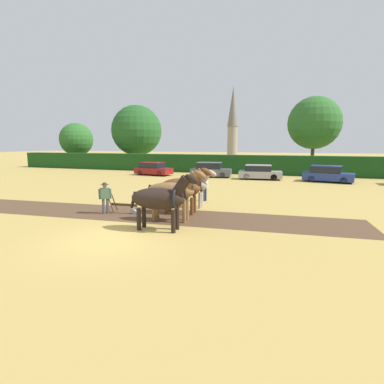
{
  "coord_description": "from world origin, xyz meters",
  "views": [
    {
      "loc": [
        6.39,
        -9.16,
        3.53
      ],
      "look_at": [
        1.34,
        5.11,
        1.1
      ],
      "focal_mm": 28.0,
      "sensor_mm": 36.0,
      "label": 1
    }
  ],
  "objects_px": {
    "plow": "(126,207)",
    "farmer_at_plow": "(105,196)",
    "draft_horse_lead_right": "(173,191)",
    "farmer_beside_team": "(205,186)",
    "church_spire": "(233,121)",
    "parked_car_far_left": "(153,169)",
    "tree_far_left": "(76,140)",
    "draft_horse_lead_left": "(161,199)",
    "parked_car_center_left": "(260,172)",
    "tree_left": "(137,131)",
    "tree_center_left": "(314,123)",
    "parked_car_left": "(210,170)",
    "draft_horse_trail_right": "(190,185)",
    "parked_car_center": "(327,174)",
    "draft_horse_trail_left": "(182,187)"
  },
  "relations": [
    {
      "from": "plow",
      "to": "farmer_at_plow",
      "type": "bearing_deg",
      "value": -163.93
    },
    {
      "from": "draft_horse_lead_right",
      "to": "farmer_beside_team",
      "type": "xyz_separation_m",
      "value": [
        -0.06,
        5.15,
        -0.45
      ]
    },
    {
      "from": "church_spire",
      "to": "parked_car_far_left",
      "type": "xyz_separation_m",
      "value": [
        -0.7,
        -40.1,
        -8.12
      ]
    },
    {
      "from": "tree_far_left",
      "to": "draft_horse_lead_left",
      "type": "height_order",
      "value": "tree_far_left"
    },
    {
      "from": "farmer_at_plow",
      "to": "parked_car_center_left",
      "type": "xyz_separation_m",
      "value": [
        5.59,
        17.91,
        -0.21
      ]
    },
    {
      "from": "tree_far_left",
      "to": "parked_car_center_left",
      "type": "height_order",
      "value": "tree_far_left"
    },
    {
      "from": "draft_horse_lead_right",
      "to": "farmer_at_plow",
      "type": "height_order",
      "value": "draft_horse_lead_right"
    },
    {
      "from": "tree_left",
      "to": "farmer_at_plow",
      "type": "distance_m",
      "value": 31.78
    },
    {
      "from": "tree_center_left",
      "to": "parked_car_left",
      "type": "distance_m",
      "value": 15.95
    },
    {
      "from": "parked_car_left",
      "to": "farmer_beside_team",
      "type": "bearing_deg",
      "value": -81.31
    },
    {
      "from": "tree_center_left",
      "to": "draft_horse_trail_right",
      "type": "distance_m",
      "value": 27.49
    },
    {
      "from": "draft_horse_lead_left",
      "to": "farmer_at_plow",
      "type": "distance_m",
      "value": 4.35
    },
    {
      "from": "church_spire",
      "to": "parked_car_far_left",
      "type": "height_order",
      "value": "church_spire"
    },
    {
      "from": "farmer_at_plow",
      "to": "parked_car_far_left",
      "type": "xyz_separation_m",
      "value": [
        -6.47,
        18.16,
        -0.21
      ]
    },
    {
      "from": "farmer_beside_team",
      "to": "parked_car_far_left",
      "type": "distance_m",
      "value": 16.68
    },
    {
      "from": "farmer_at_plow",
      "to": "parked_car_far_left",
      "type": "relative_size",
      "value": 0.36
    },
    {
      "from": "draft_horse_lead_left",
      "to": "farmer_at_plow",
      "type": "height_order",
      "value": "draft_horse_lead_left"
    },
    {
      "from": "tree_center_left",
      "to": "parked_car_center",
      "type": "distance_m",
      "value": 12.36
    },
    {
      "from": "farmer_at_plow",
      "to": "draft_horse_lead_right",
      "type": "bearing_deg",
      "value": 49.85
    },
    {
      "from": "farmer_beside_team",
      "to": "parked_car_left",
      "type": "relative_size",
      "value": 0.37
    },
    {
      "from": "church_spire",
      "to": "parked_car_center_left",
      "type": "height_order",
      "value": "church_spire"
    },
    {
      "from": "draft_horse_trail_left",
      "to": "farmer_at_plow",
      "type": "xyz_separation_m",
      "value": [
        -3.68,
        -1.41,
        -0.42
      ]
    },
    {
      "from": "draft_horse_lead_right",
      "to": "parked_car_center",
      "type": "relative_size",
      "value": 0.64
    },
    {
      "from": "tree_far_left",
      "to": "draft_horse_lead_left",
      "type": "bearing_deg",
      "value": -45.4
    },
    {
      "from": "draft_horse_trail_left",
      "to": "parked_car_far_left",
      "type": "xyz_separation_m",
      "value": [
        -10.15,
        16.75,
        -0.63
      ]
    },
    {
      "from": "parked_car_far_left",
      "to": "parked_car_center_left",
      "type": "relative_size",
      "value": 1.02
    },
    {
      "from": "tree_left",
      "to": "draft_horse_trail_left",
      "type": "distance_m",
      "value": 32.35
    },
    {
      "from": "plow",
      "to": "parked_car_far_left",
      "type": "xyz_separation_m",
      "value": [
        -7.46,
        17.78,
        0.39
      ]
    },
    {
      "from": "farmer_beside_team",
      "to": "parked_car_far_left",
      "type": "bearing_deg",
      "value": 149.46
    },
    {
      "from": "draft_horse_trail_right",
      "to": "parked_car_left",
      "type": "xyz_separation_m",
      "value": [
        -3.23,
        15.38,
        -0.48
      ]
    },
    {
      "from": "draft_horse_lead_left",
      "to": "plow",
      "type": "height_order",
      "value": "draft_horse_lead_left"
    },
    {
      "from": "parked_car_center_left",
      "to": "church_spire",
      "type": "bearing_deg",
      "value": 100.37
    },
    {
      "from": "tree_far_left",
      "to": "parked_car_far_left",
      "type": "bearing_deg",
      "value": -27.41
    },
    {
      "from": "plow",
      "to": "parked_car_center",
      "type": "xyz_separation_m",
      "value": [
        10.86,
        17.59,
        0.41
      ]
    },
    {
      "from": "draft_horse_lead_right",
      "to": "parked_car_center_left",
      "type": "height_order",
      "value": "draft_horse_lead_right"
    },
    {
      "from": "farmer_beside_team",
      "to": "parked_car_center",
      "type": "relative_size",
      "value": 0.35
    },
    {
      "from": "tree_far_left",
      "to": "parked_car_left",
      "type": "xyz_separation_m",
      "value": [
        25.62,
        -9.55,
        -3.5
      ]
    },
    {
      "from": "draft_horse_trail_left",
      "to": "parked_car_center_left",
      "type": "height_order",
      "value": "draft_horse_trail_left"
    },
    {
      "from": "farmer_at_plow",
      "to": "farmer_beside_team",
      "type": "height_order",
      "value": "farmer_beside_team"
    },
    {
      "from": "church_spire",
      "to": "farmer_beside_team",
      "type": "bearing_deg",
      "value": -79.85
    },
    {
      "from": "tree_far_left",
      "to": "farmer_beside_team",
      "type": "bearing_deg",
      "value": -38.28
    },
    {
      "from": "draft_horse_trail_right",
      "to": "farmer_beside_team",
      "type": "bearing_deg",
      "value": 78.54
    },
    {
      "from": "parked_car_center",
      "to": "farmer_beside_team",
      "type": "bearing_deg",
      "value": -111.28
    },
    {
      "from": "draft_horse_trail_right",
      "to": "parked_car_center",
      "type": "distance_m",
      "value": 17.13
    },
    {
      "from": "farmer_at_plow",
      "to": "parked_car_center",
      "type": "xyz_separation_m",
      "value": [
        11.84,
        17.97,
        -0.18
      ]
    },
    {
      "from": "tree_far_left",
      "to": "draft_horse_trail_right",
      "type": "height_order",
      "value": "tree_far_left"
    },
    {
      "from": "draft_horse_trail_left",
      "to": "parked_car_center",
      "type": "distance_m",
      "value": 18.48
    },
    {
      "from": "plow",
      "to": "farmer_beside_team",
      "type": "distance_m",
      "value": 5.41
    },
    {
      "from": "tree_center_left",
      "to": "farmer_at_plow",
      "type": "bearing_deg",
      "value": -110.51
    },
    {
      "from": "tree_center_left",
      "to": "draft_horse_lead_right",
      "type": "bearing_deg",
      "value": -103.55
    }
  ]
}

